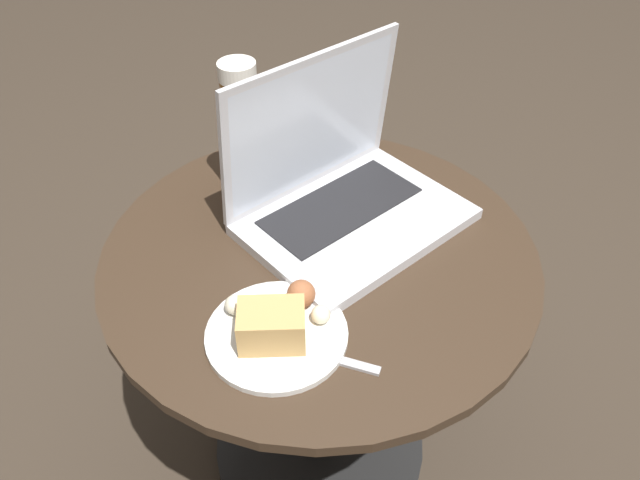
# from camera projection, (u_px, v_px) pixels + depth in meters

# --- Properties ---
(ground_plane) EXTENTS (6.00, 6.00, 0.00)m
(ground_plane) POSITION_uv_depth(u_px,v_px,m) (320.00, 444.00, 1.31)
(ground_plane) COLOR #382D23
(table) EXTENTS (0.66, 0.66, 0.55)m
(table) POSITION_uv_depth(u_px,v_px,m) (320.00, 324.00, 1.05)
(table) COLOR black
(table) RESTS_ON ground_plane
(laptop) EXTENTS (0.34, 0.26, 0.25)m
(laptop) POSITION_uv_depth(u_px,v_px,m) (341.00, 189.00, 0.97)
(laptop) COLOR silver
(laptop) RESTS_ON table
(beer_glass) EXTENTS (0.06, 0.06, 0.23)m
(beer_glass) POSITION_uv_depth(u_px,v_px,m) (243.00, 132.00, 0.97)
(beer_glass) COLOR brown
(beer_glass) RESTS_ON table
(snack_plate) EXTENTS (0.19, 0.19, 0.06)m
(snack_plate) POSITION_uv_depth(u_px,v_px,m) (277.00, 326.00, 0.80)
(snack_plate) COLOR silver
(snack_plate) RESTS_ON table
(fork) EXTENTS (0.10, 0.17, 0.00)m
(fork) POSITION_uv_depth(u_px,v_px,m) (300.00, 350.00, 0.80)
(fork) COLOR #B2B2B7
(fork) RESTS_ON table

